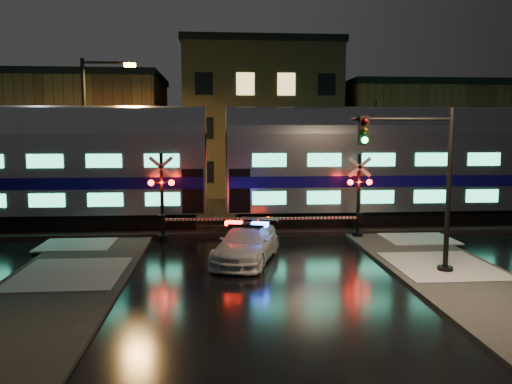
% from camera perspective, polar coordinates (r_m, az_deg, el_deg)
% --- Properties ---
extents(ground, '(120.00, 120.00, 0.00)m').
position_cam_1_polar(ground, '(20.48, -0.15, -6.96)').
color(ground, black).
rests_on(ground, ground).
extents(ballast, '(90.00, 4.20, 0.24)m').
position_cam_1_polar(ballast, '(25.33, -1.00, -4.02)').
color(ballast, black).
rests_on(ballast, ground).
extents(sidewalk_left, '(4.00, 20.00, 0.12)m').
position_cam_1_polar(sidewalk_left, '(15.48, -23.61, -11.88)').
color(sidewalk_left, '#2D2D2D').
rests_on(sidewalk_left, ground).
extents(sidewalk_right, '(4.00, 20.00, 0.12)m').
position_cam_1_polar(sidewalk_right, '(16.69, 24.86, -10.59)').
color(sidewalk_right, '#2D2D2D').
rests_on(sidewalk_right, ground).
extents(building_left, '(14.00, 10.00, 9.00)m').
position_cam_1_polar(building_left, '(43.39, -19.94, 5.90)').
color(building_left, '#543820').
rests_on(building_left, ground).
extents(building_mid, '(12.00, 11.00, 11.50)m').
position_cam_1_polar(building_mid, '(42.49, 0.26, 7.97)').
color(building_mid, brown).
rests_on(building_mid, ground).
extents(building_right, '(12.00, 10.00, 8.50)m').
position_cam_1_polar(building_right, '(44.97, 17.15, 5.70)').
color(building_right, '#543820').
rests_on(building_right, ground).
extents(train, '(51.00, 3.12, 5.92)m').
position_cam_1_polar(train, '(24.88, -4.58, 3.35)').
color(train, black).
rests_on(train, ballast).
extents(police_car, '(3.21, 5.03, 1.52)m').
position_cam_1_polar(police_car, '(19.06, -1.06, -5.88)').
color(police_car, silver).
rests_on(police_car, ground).
extents(crossing_signal_right, '(5.52, 0.64, 3.91)m').
position_cam_1_polar(crossing_signal_right, '(23.19, 10.80, -1.40)').
color(crossing_signal_right, black).
rests_on(crossing_signal_right, ground).
extents(crossing_signal_left, '(5.61, 0.65, 3.98)m').
position_cam_1_polar(crossing_signal_left, '(22.47, -9.79, -1.56)').
color(crossing_signal_left, black).
rests_on(crossing_signal_left, ground).
extents(traffic_light, '(3.68, 0.68, 5.69)m').
position_cam_1_polar(traffic_light, '(17.66, 18.61, 0.46)').
color(traffic_light, black).
rests_on(traffic_light, ground).
extents(streetlight, '(2.99, 0.31, 8.96)m').
position_cam_1_polar(streetlight, '(29.69, -18.39, 7.01)').
color(streetlight, black).
rests_on(streetlight, ground).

